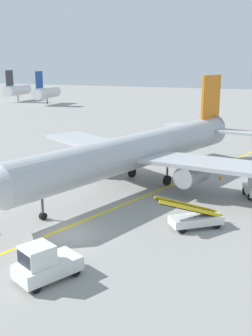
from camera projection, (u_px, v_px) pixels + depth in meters
name	position (u px, v px, depth m)	size (l,w,h in m)	color
ground_plane	(71.00, 234.00, 29.07)	(300.00, 300.00, 0.00)	gray
taxi_line_yellow	(107.00, 211.00, 33.38)	(0.30, 80.00, 0.01)	yellow
airliner	(140.00, 150.00, 39.71)	(27.51, 34.19, 10.10)	#B2B5BA
pushback_tug	(44.00, 264.00, 22.78)	(3.36, 4.07, 2.20)	silver
belt_loader_forward_hold	(194.00, 218.00, 29.93)	(4.76, 3.98, 2.59)	silver
safety_cone_nose_left	(220.00, 177.00, 42.17)	(0.36, 0.36, 0.44)	orange
safety_cone_nose_right	(1.00, 185.00, 39.57)	(0.36, 0.36, 0.44)	orange
safety_cone_wingtip_left	(31.00, 164.00, 47.55)	(0.36, 0.36, 0.44)	orange
distant_aircraft_far_left	(17.00, 90.00, 119.42)	(3.00, 10.10, 8.80)	silver
distant_aircraft_mid_left	(47.00, 92.00, 110.10)	(3.00, 10.10, 8.80)	silver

